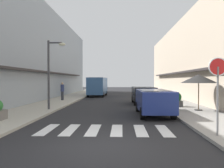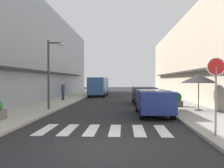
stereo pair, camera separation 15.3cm
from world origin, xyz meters
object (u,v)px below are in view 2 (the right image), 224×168
Objects in this scene: cafe_umbrella at (199,79)px; round_street_sign at (216,76)px; pedestrian_walking_near at (63,91)px; delivery_van at (99,85)px; parked_car_mid at (144,93)px; planter_midblock at (176,100)px; street_lamp at (52,66)px; parked_car_near at (153,99)px.

round_street_sign is at bearing -103.20° from cafe_umbrella.
round_street_sign is 1.57× the size of pedestrian_walking_near.
delivery_van is at bearing 107.03° from round_street_sign.
planter_midblock is at bearing -51.77° from parked_car_mid.
parked_car_mid is 3.44m from planter_midblock.
parked_car_mid is 11.56m from round_street_sign.
street_lamp is at bearing 139.29° from round_street_sign.
planter_midblock is at bearing 44.91° from pedestrian_walking_near.
cafe_umbrella is at bearing -60.70° from delivery_van.
planter_midblock is (2.12, 3.48, -0.31)m from parked_car_near.
round_street_sign is at bearing -72.97° from delivery_van.
pedestrian_walking_near is at bearing 99.23° from street_lamp.
delivery_van is 21.61m from round_street_sign.
cafe_umbrella is (3.01, -4.79, 1.20)m from parked_car_mid.
street_lamp is (-1.54, -13.88, 1.53)m from delivery_van.
round_street_sign reaches higher than parked_car_near.
parked_car_near is 1.67× the size of round_street_sign.
cafe_umbrella is (1.55, 6.61, -0.07)m from round_street_sign.
street_lamp reaches higher than planter_midblock.
cafe_umbrella is (3.01, 1.38, 1.19)m from parked_car_near.
pedestrian_walking_near is at bearing -110.78° from delivery_van.
round_street_sign is (1.46, -5.23, 1.26)m from parked_car_near.
round_street_sign is at bearing -40.71° from street_lamp.
street_lamp reaches higher than cafe_umbrella.
round_street_sign is (6.33, -20.65, 0.78)m from delivery_van.
cafe_umbrella is at bearing 38.28° from pedestrian_walking_near.
planter_midblock is 10.85m from pedestrian_walking_near.
round_street_sign is (1.46, -11.40, 1.26)m from parked_car_mid.
parked_car_mid is at bearing -62.23° from delivery_van.
delivery_van is (-4.87, 9.25, 0.49)m from parked_car_mid.
pedestrian_walking_near is (-7.53, 2.25, 0.11)m from parked_car_mid.
cafe_umbrella reaches higher than delivery_van.
parked_car_mid is at bearing 122.14° from cafe_umbrella.
parked_car_mid is 8.16m from street_lamp.
street_lamp is 4.32× the size of planter_midblock.
round_street_sign is 10.41m from street_lamp.
street_lamp reaches higher than parked_car_near.
cafe_umbrella is 2.19× the size of planter_midblock.
cafe_umbrella is at bearing 76.80° from round_street_sign.
delivery_van is 13.86m from planter_midblock.
round_street_sign is at bearing 15.36° from pedestrian_walking_near.
street_lamp is 1.97× the size of cafe_umbrella.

